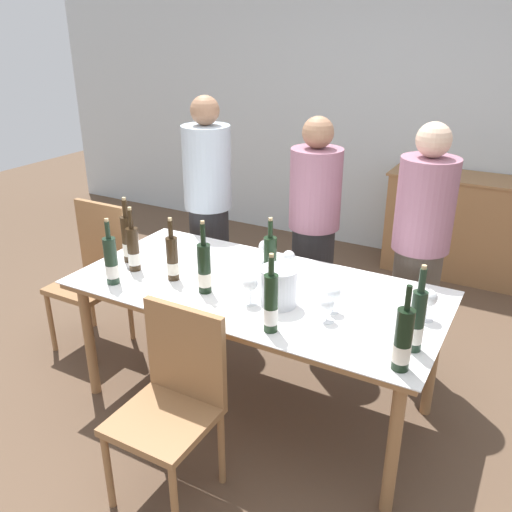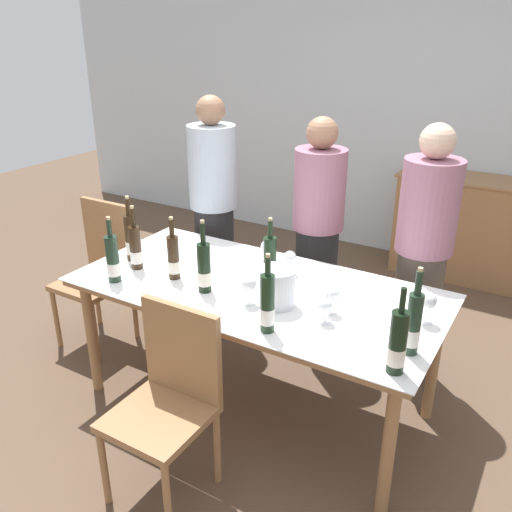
{
  "view_description": "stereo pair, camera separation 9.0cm",
  "coord_description": "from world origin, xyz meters",
  "px_view_note": "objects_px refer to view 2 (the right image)",
  "views": [
    {
      "loc": [
        1.27,
        -2.28,
        2.07
      ],
      "look_at": [
        0.0,
        0.0,
        0.94
      ],
      "focal_mm": 38.0,
      "sensor_mm": 36.0,
      "label": 1
    },
    {
      "loc": [
        1.34,
        -2.24,
        2.07
      ],
      "look_at": [
        0.0,
        0.0,
        0.94
      ],
      "focal_mm": 38.0,
      "sensor_mm": 36.0,
      "label": 2
    }
  ],
  "objects_px": {
    "wine_glass_4": "(332,295)",
    "wine_glass_0": "(428,302)",
    "dining_table": "(256,297)",
    "wine_bottle_6": "(204,268)",
    "wine_bottle_1": "(413,324)",
    "wine_glass_2": "(290,258)",
    "ice_bucket": "(277,286)",
    "wine_bottle_3": "(113,260)",
    "wine_bottle_2": "(397,344)",
    "chair_near_front": "(170,392)",
    "wine_bottle_5": "(174,258)",
    "wine_glass_3": "(325,306)",
    "person_guest_right": "(422,260)",
    "wine_bottle_8": "(136,248)",
    "wine_glass_5": "(249,284)",
    "person_host": "(214,214)",
    "person_guest_left": "(317,237)",
    "wine_glass_1": "(267,248)",
    "wine_bottle_4": "(131,238)",
    "sideboard_cabinet": "(491,233)",
    "chair_left_end": "(100,265)",
    "wine_bottle_0": "(270,265)",
    "wine_bottle_7": "(267,305)"
  },
  "relations": [
    {
      "from": "ice_bucket",
      "to": "chair_left_end",
      "type": "relative_size",
      "value": 0.2
    },
    {
      "from": "wine_bottle_2",
      "to": "wine_glass_0",
      "type": "height_order",
      "value": "wine_bottle_2"
    },
    {
      "from": "dining_table",
      "to": "wine_bottle_0",
      "type": "height_order",
      "value": "wine_bottle_0"
    },
    {
      "from": "wine_bottle_1",
      "to": "person_guest_right",
      "type": "xyz_separation_m",
      "value": [
        -0.21,
        0.95,
        -0.11
      ]
    },
    {
      "from": "person_guest_left",
      "to": "sideboard_cabinet",
      "type": "bearing_deg",
      "value": 61.94
    },
    {
      "from": "wine_glass_1",
      "to": "wine_glass_0",
      "type": "bearing_deg",
      "value": -13.0
    },
    {
      "from": "dining_table",
      "to": "ice_bucket",
      "type": "xyz_separation_m",
      "value": [
        0.2,
        -0.12,
        0.17
      ]
    },
    {
      "from": "wine_glass_4",
      "to": "wine_glass_0",
      "type": "bearing_deg",
      "value": 19.23
    },
    {
      "from": "wine_bottle_1",
      "to": "person_guest_left",
      "type": "relative_size",
      "value": 0.26
    },
    {
      "from": "ice_bucket",
      "to": "wine_bottle_3",
      "type": "height_order",
      "value": "wine_bottle_3"
    },
    {
      "from": "wine_bottle_2",
      "to": "chair_near_front",
      "type": "height_order",
      "value": "wine_bottle_2"
    },
    {
      "from": "person_guest_left",
      "to": "wine_glass_1",
      "type": "bearing_deg",
      "value": -101.79
    },
    {
      "from": "wine_glass_0",
      "to": "sideboard_cabinet",
      "type": "bearing_deg",
      "value": 90.71
    },
    {
      "from": "chair_near_front",
      "to": "wine_bottle_5",
      "type": "bearing_deg",
      "value": 125.8
    },
    {
      "from": "wine_glass_5",
      "to": "dining_table",
      "type": "bearing_deg",
      "value": 110.41
    },
    {
      "from": "wine_bottle_6",
      "to": "person_guest_right",
      "type": "bearing_deg",
      "value": 46.15
    },
    {
      "from": "wine_glass_1",
      "to": "wine_glass_3",
      "type": "xyz_separation_m",
      "value": [
        0.59,
        -0.47,
        -0.01
      ]
    },
    {
      "from": "wine_bottle_2",
      "to": "wine_glass_3",
      "type": "distance_m",
      "value": 0.46
    },
    {
      "from": "wine_bottle_1",
      "to": "wine_glass_0",
      "type": "bearing_deg",
      "value": 92.47
    },
    {
      "from": "person_guest_left",
      "to": "wine_glass_0",
      "type": "bearing_deg",
      "value": -38.7
    },
    {
      "from": "wine_bottle_3",
      "to": "chair_near_front",
      "type": "distance_m",
      "value": 0.85
    },
    {
      "from": "sideboard_cabinet",
      "to": "wine_bottle_5",
      "type": "distance_m",
      "value": 2.91
    },
    {
      "from": "wine_bottle_1",
      "to": "wine_bottle_6",
      "type": "relative_size",
      "value": 1.01
    },
    {
      "from": "wine_bottle_5",
      "to": "dining_table",
      "type": "bearing_deg",
      "value": 17.26
    },
    {
      "from": "wine_bottle_6",
      "to": "wine_glass_5",
      "type": "distance_m",
      "value": 0.28
    },
    {
      "from": "wine_glass_0",
      "to": "wine_glass_2",
      "type": "height_order",
      "value": "wine_glass_0"
    },
    {
      "from": "wine_glass_3",
      "to": "chair_near_front",
      "type": "relative_size",
      "value": 0.14
    },
    {
      "from": "wine_bottle_8",
      "to": "chair_near_front",
      "type": "distance_m",
      "value": 0.96
    },
    {
      "from": "wine_bottle_1",
      "to": "wine_bottle_4",
      "type": "height_order",
      "value": "wine_bottle_1"
    },
    {
      "from": "wine_glass_3",
      "to": "person_host",
      "type": "distance_m",
      "value": 1.53
    },
    {
      "from": "wine_bottle_0",
      "to": "wine_glass_3",
      "type": "xyz_separation_m",
      "value": [
        0.4,
        -0.18,
        -0.05
      ]
    },
    {
      "from": "wine_bottle_2",
      "to": "wine_bottle_4",
      "type": "height_order",
      "value": "wine_bottle_4"
    },
    {
      "from": "wine_glass_2",
      "to": "wine_glass_5",
      "type": "xyz_separation_m",
      "value": [
        -0.01,
        -0.42,
        0.01
      ]
    },
    {
      "from": "person_guest_left",
      "to": "wine_glass_3",
      "type": "bearing_deg",
      "value": -63.2
    },
    {
      "from": "wine_glass_0",
      "to": "wine_bottle_6",
      "type": "bearing_deg",
      "value": -166.2
    },
    {
      "from": "wine_bottle_7",
      "to": "wine_bottle_3",
      "type": "bearing_deg",
      "value": 178.56
    },
    {
      "from": "wine_bottle_2",
      "to": "wine_bottle_8",
      "type": "distance_m",
      "value": 1.61
    },
    {
      "from": "wine_glass_5",
      "to": "person_host",
      "type": "distance_m",
      "value": 1.24
    },
    {
      "from": "wine_glass_4",
      "to": "chair_near_front",
      "type": "bearing_deg",
      "value": -127.37
    },
    {
      "from": "wine_glass_0",
      "to": "wine_bottle_4",
      "type": "bearing_deg",
      "value": -175.03
    },
    {
      "from": "sideboard_cabinet",
      "to": "wine_glass_5",
      "type": "height_order",
      "value": "wine_glass_5"
    },
    {
      "from": "wine_bottle_5",
      "to": "wine_glass_3",
      "type": "bearing_deg",
      "value": -1.15
    },
    {
      "from": "sideboard_cabinet",
      "to": "person_guest_left",
      "type": "height_order",
      "value": "person_guest_left"
    },
    {
      "from": "chair_left_end",
      "to": "person_host",
      "type": "bearing_deg",
      "value": 51.15
    },
    {
      "from": "wine_bottle_8",
      "to": "person_guest_left",
      "type": "relative_size",
      "value": 0.24
    },
    {
      "from": "wine_glass_4",
      "to": "wine_glass_5",
      "type": "height_order",
      "value": "wine_glass_5"
    },
    {
      "from": "wine_glass_2",
      "to": "chair_near_front",
      "type": "relative_size",
      "value": 0.15
    },
    {
      "from": "dining_table",
      "to": "wine_bottle_6",
      "type": "relative_size",
      "value": 5.01
    },
    {
      "from": "wine_bottle_1",
      "to": "wine_glass_2",
      "type": "height_order",
      "value": "wine_bottle_1"
    },
    {
      "from": "wine_bottle_5",
      "to": "wine_glass_2",
      "type": "bearing_deg",
      "value": 35.85
    }
  ]
}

